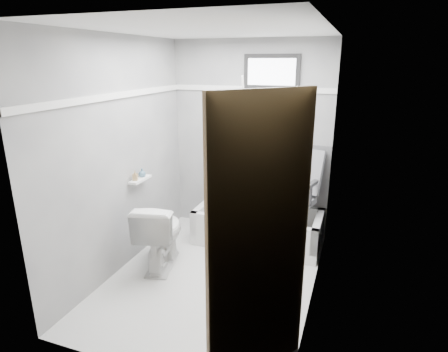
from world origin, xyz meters
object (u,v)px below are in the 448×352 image
at_px(bathtub, 258,226).
at_px(office_chair, 289,195).
at_px(toilet, 160,234).
at_px(soap_bottle_b, 142,173).
at_px(soap_bottle_a, 135,176).
at_px(door, 289,275).

height_order(bathtub, office_chair, office_chair).
bearing_deg(toilet, soap_bottle_b, -47.94).
bearing_deg(soap_bottle_a, door, -36.51).
bearing_deg(bathtub, office_chair, 8.03).
relative_size(bathtub, door, 0.75).
bearing_deg(toilet, office_chair, -155.49).
distance_m(door, soap_bottle_a, 2.39).
xyz_separation_m(door, soap_bottle_a, (-1.92, 1.42, -0.03)).
bearing_deg(toilet, soap_bottle_a, -27.62).
bearing_deg(door, bathtub, 108.75).
relative_size(toilet, soap_bottle_b, 7.46).
bearing_deg(soap_bottle_b, office_chair, 24.69).
relative_size(bathtub, soap_bottle_b, 14.83).
bearing_deg(soap_bottle_b, toilet, -34.90).
relative_size(toilet, soap_bottle_a, 6.83).
bearing_deg(soap_bottle_b, soap_bottle_a, -90.00).
xyz_separation_m(soap_bottle_a, soap_bottle_b, (0.00, 0.14, -0.01)).
xyz_separation_m(office_chair, door, (0.40, -2.26, 0.36)).
xyz_separation_m(office_chair, toilet, (-1.20, -0.92, -0.27)).
distance_m(office_chair, soap_bottle_b, 1.70).
bearing_deg(bathtub, soap_bottle_b, -150.99).
relative_size(door, soap_bottle_b, 19.78).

